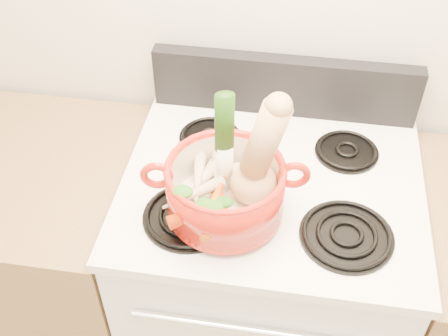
% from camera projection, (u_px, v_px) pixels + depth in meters
% --- Properties ---
extents(stove_body, '(0.76, 0.65, 0.92)m').
position_uv_depth(stove_body, '(263.00, 288.00, 1.80)').
color(stove_body, white).
rests_on(stove_body, floor).
extents(cooktop, '(0.78, 0.67, 0.03)m').
position_uv_depth(cooktop, '(272.00, 185.00, 1.47)').
color(cooktop, white).
rests_on(cooktop, stove_body).
extents(control_backsplash, '(0.76, 0.05, 0.18)m').
position_uv_depth(control_backsplash, '(284.00, 86.00, 1.61)').
color(control_backsplash, black).
rests_on(control_backsplash, cooktop).
extents(oven_handle, '(0.60, 0.02, 0.02)m').
position_uv_depth(oven_handle, '(255.00, 331.00, 1.34)').
color(oven_handle, silver).
rests_on(oven_handle, stove_body).
extents(burner_front_left, '(0.22, 0.22, 0.02)m').
position_uv_depth(burner_front_left, '(188.00, 216.00, 1.36)').
color(burner_front_left, black).
rests_on(burner_front_left, cooktop).
extents(burner_front_right, '(0.22, 0.22, 0.02)m').
position_uv_depth(burner_front_right, '(347.00, 235.00, 1.32)').
color(burner_front_right, black).
rests_on(burner_front_right, cooktop).
extents(burner_back_left, '(0.17, 0.17, 0.02)m').
position_uv_depth(burner_back_left, '(210.00, 136.00, 1.57)').
color(burner_back_left, black).
rests_on(burner_back_left, cooktop).
extents(burner_back_right, '(0.17, 0.17, 0.02)m').
position_uv_depth(burner_back_right, '(347.00, 150.00, 1.53)').
color(burner_back_right, black).
rests_on(burner_back_right, cooktop).
extents(dutch_oven, '(0.32, 0.32, 0.14)m').
position_uv_depth(dutch_oven, '(225.00, 189.00, 1.32)').
color(dutch_oven, '#B21B0F').
rests_on(dutch_oven, burner_front_left).
extents(pot_handle_left, '(0.08, 0.03, 0.08)m').
position_uv_depth(pot_handle_left, '(157.00, 175.00, 1.28)').
color(pot_handle_left, '#B21B0F').
rests_on(pot_handle_left, dutch_oven).
extents(pot_handle_right, '(0.08, 0.03, 0.08)m').
position_uv_depth(pot_handle_right, '(294.00, 175.00, 1.28)').
color(pot_handle_right, '#B21B0F').
rests_on(pot_handle_right, dutch_oven).
extents(squash, '(0.20, 0.15, 0.30)m').
position_uv_depth(squash, '(255.00, 154.00, 1.26)').
color(squash, tan).
rests_on(squash, dutch_oven).
extents(leek, '(0.06, 0.06, 0.29)m').
position_uv_depth(leek, '(225.00, 141.00, 1.28)').
color(leek, white).
rests_on(leek, dutch_oven).
extents(ginger, '(0.10, 0.08, 0.05)m').
position_uv_depth(ginger, '(240.00, 175.00, 1.37)').
color(ginger, tan).
rests_on(ginger, dutch_oven).
extents(parsnip_0, '(0.11, 0.20, 0.05)m').
position_uv_depth(parsnip_0, '(201.00, 182.00, 1.36)').
color(parsnip_0, beige).
rests_on(parsnip_0, dutch_oven).
extents(parsnip_1, '(0.13, 0.18, 0.06)m').
position_uv_depth(parsnip_1, '(199.00, 182.00, 1.35)').
color(parsnip_1, beige).
rests_on(parsnip_1, dutch_oven).
extents(parsnip_2, '(0.08, 0.21, 0.06)m').
position_uv_depth(parsnip_2, '(220.00, 179.00, 1.35)').
color(parsnip_2, beige).
rests_on(parsnip_2, dutch_oven).
extents(parsnip_3, '(0.15, 0.12, 0.05)m').
position_uv_depth(parsnip_3, '(193.00, 193.00, 1.31)').
color(parsnip_3, beige).
rests_on(parsnip_3, dutch_oven).
extents(parsnip_4, '(0.06, 0.19, 0.05)m').
position_uv_depth(parsnip_4, '(199.00, 173.00, 1.35)').
color(parsnip_4, beige).
rests_on(parsnip_4, dutch_oven).
extents(carrot_0, '(0.06, 0.17, 0.05)m').
position_uv_depth(carrot_0, '(214.00, 210.00, 1.30)').
color(carrot_0, '#C64009').
rests_on(carrot_0, dutch_oven).
extents(carrot_1, '(0.03, 0.14, 0.04)m').
position_uv_depth(carrot_1, '(210.00, 216.00, 1.28)').
color(carrot_1, '#C25A09').
rests_on(carrot_1, dutch_oven).
extents(carrot_2, '(0.07, 0.16, 0.04)m').
position_uv_depth(carrot_2, '(221.00, 200.00, 1.31)').
color(carrot_2, '#C14E09').
rests_on(carrot_2, dutch_oven).
extents(carrot_3, '(0.15, 0.12, 0.05)m').
position_uv_depth(carrot_3, '(201.00, 212.00, 1.27)').
color(carrot_3, '#BB3809').
rests_on(carrot_3, dutch_oven).
extents(carrot_4, '(0.05, 0.16, 0.04)m').
position_uv_depth(carrot_4, '(215.00, 199.00, 1.29)').
color(carrot_4, '#D44B0A').
rests_on(carrot_4, dutch_oven).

